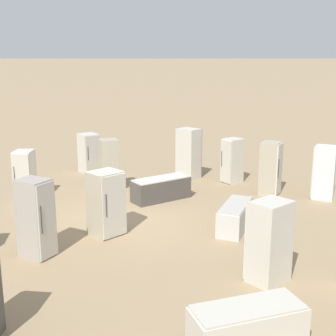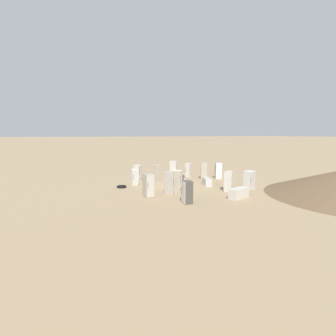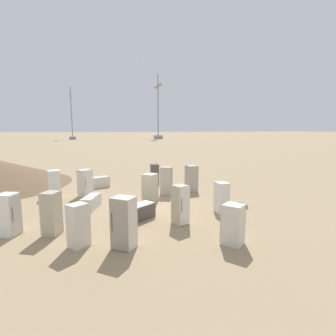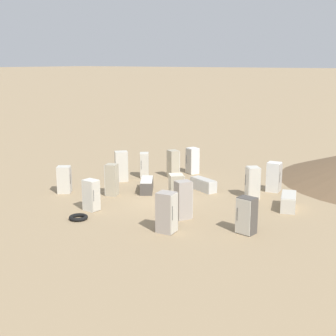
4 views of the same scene
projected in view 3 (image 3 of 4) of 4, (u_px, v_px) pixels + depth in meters
name	position (u px, v px, depth m)	size (l,w,h in m)	color
ground_plane	(150.00, 206.00, 14.81)	(1000.00, 1000.00, 0.00)	#9E8460
power_pylon_0	(158.00, 119.00, 121.10)	(10.19, 3.49, 29.12)	gray
power_pylon_1	(72.00, 124.00, 113.64)	(7.83, 2.69, 22.38)	gray
discarded_fridge_0	(78.00, 225.00, 9.58)	(0.84, 0.87, 1.63)	beige
discarded_fridge_1	(191.00, 178.00, 18.31)	(0.87, 0.77, 1.82)	#A89E93
discarded_fridge_2	(155.00, 174.00, 20.54)	(0.84, 0.71, 1.63)	#4C4742
discarded_fridge_3	(180.00, 205.00, 11.90)	(0.80, 0.77, 1.80)	#B2A88E
discarded_fridge_4	(9.00, 215.00, 10.62)	(0.89, 0.90, 1.74)	white
discarded_fridge_5	(221.00, 197.00, 13.60)	(0.76, 0.60, 1.59)	silver
discarded_fridge_6	(51.00, 213.00, 10.70)	(0.87, 0.86, 1.79)	#B2A88E
discarded_fridge_7	(97.00, 182.00, 19.52)	(1.28, 1.97, 0.78)	beige
discarded_fridge_8	(91.00, 202.00, 14.30)	(1.87, 1.21, 0.70)	silver
discarded_fridge_9	(85.00, 183.00, 16.96)	(1.01, 1.02, 1.74)	beige
discarded_fridge_10	(124.00, 223.00, 9.45)	(1.00, 1.01, 1.90)	beige
discarded_fridge_11	(137.00, 213.00, 12.46)	(1.65, 1.98, 0.73)	#4C4742
discarded_fridge_12	(166.00, 181.00, 17.34)	(0.86, 0.93, 1.85)	#A89E93
discarded_fridge_13	(54.00, 183.00, 16.83)	(0.86, 0.80, 1.71)	white
discarded_fridge_14	(150.00, 188.00, 15.63)	(1.05, 1.05, 1.69)	#B2A88E
discarded_fridge_15	(233.00, 224.00, 9.79)	(0.99, 0.97, 1.55)	beige
scrap_tire	(239.00, 206.00, 14.54)	(0.91, 0.91, 0.19)	black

